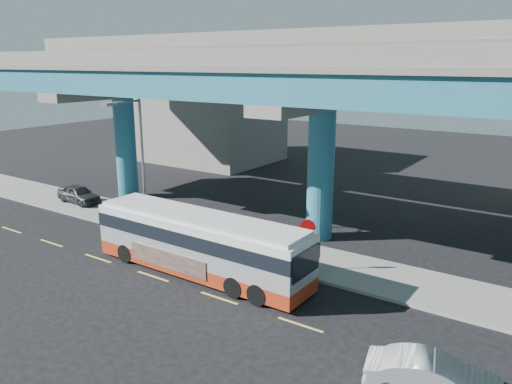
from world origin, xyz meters
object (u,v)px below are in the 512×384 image
Objects in this scene: street_lamp at (134,147)px; parked_car at (79,194)px; stop_sign at (308,234)px; transit_bus at (200,242)px; sedan at (434,378)px.

parked_car is at bearing 165.81° from street_lamp.
street_lamp is at bearing -176.81° from stop_sign.
stop_sign is (4.21, 2.93, 0.38)m from transit_bus.
transit_bus reaches higher than parked_car.
transit_bus is 3.09× the size of parked_car.
parked_car is (-26.74, 7.41, 0.11)m from sedan.
stop_sign is at bearing 37.82° from sedan.
parked_car is 19.24m from stop_sign.
sedan is 9.78m from stop_sign.
transit_bus is 4.51× the size of stop_sign.
parked_car reaches higher than sedan.
parked_car is at bearing 175.09° from stop_sign.
sedan is at bearing -102.42° from parked_car.
stop_sign is at bearing 35.46° from transit_bus.
transit_bus is 7.77m from street_lamp.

